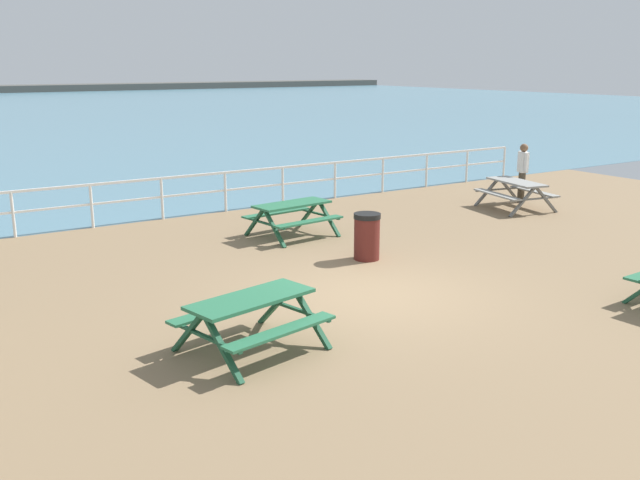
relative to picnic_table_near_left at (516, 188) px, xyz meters
name	(u,v)px	position (x,y,z in m)	size (l,w,h in m)	color
ground_plane	(374,300)	(-7.64, -3.74, -0.68)	(30.00, 24.00, 0.20)	#846B4C
seaward_railing	(194,187)	(-7.64, 4.01, 0.16)	(23.07, 0.07, 1.08)	white
picnic_table_near_left	(516,188)	(0.00, 0.00, 0.00)	(1.82, 2.05, 0.80)	gray
picnic_table_far_right	(251,310)	(-10.56, -4.76, 0.00)	(2.07, 1.84, 0.80)	#286B47
picnic_table_seaward	(292,211)	(-6.68, 0.65, 0.00)	(1.96, 1.72, 0.80)	#286B47
visitor	(523,169)	(0.98, 0.67, 0.36)	(0.36, 0.47, 1.66)	#4C4233
litter_bin	(367,236)	(-6.42, -1.86, -0.10)	(0.55, 0.55, 0.95)	#591E19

